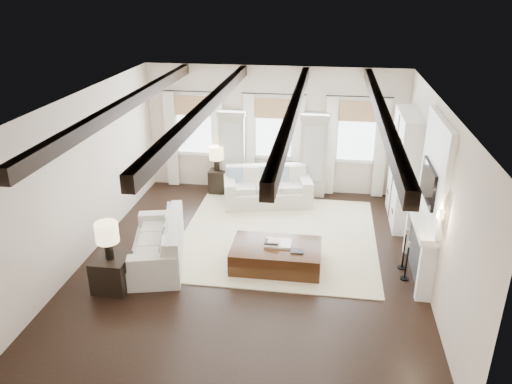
# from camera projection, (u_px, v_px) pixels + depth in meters

# --- Properties ---
(ground) EXTENTS (7.50, 7.50, 0.00)m
(ground) POSITION_uv_depth(u_px,v_px,m) (251.00, 261.00, 9.79)
(ground) COLOR black
(ground) RESTS_ON ground
(room_shell) EXTENTS (6.54, 7.54, 3.22)m
(room_shell) POSITION_uv_depth(u_px,v_px,m) (296.00, 158.00, 9.76)
(room_shell) COLOR beige
(room_shell) RESTS_ON ground
(area_rug) EXTENTS (4.12, 4.15, 0.02)m
(area_rug) POSITION_uv_depth(u_px,v_px,m) (278.00, 236.00, 10.74)
(area_rug) COLOR beige
(area_rug) RESTS_ON ground
(sofa_back) EXTENTS (2.26, 1.39, 0.90)m
(sofa_back) POSITION_uv_depth(u_px,v_px,m) (267.00, 189.00, 12.23)
(sofa_back) COLOR beige
(sofa_back) RESTS_ON ground
(sofa_left) EXTENTS (1.40, 2.21, 0.88)m
(sofa_left) POSITION_uv_depth(u_px,v_px,m) (161.00, 246.00, 9.64)
(sofa_left) COLOR beige
(sofa_left) RESTS_ON ground
(ottoman) EXTENTS (1.70, 1.06, 0.44)m
(ottoman) POSITION_uv_depth(u_px,v_px,m) (276.00, 256.00, 9.54)
(ottoman) COLOR black
(ottoman) RESTS_ON ground
(tray) EXTENTS (0.50, 0.38, 0.04)m
(tray) POSITION_uv_depth(u_px,v_px,m) (278.00, 243.00, 9.51)
(tray) COLOR white
(tray) RESTS_ON ottoman
(book_lower) EXTENTS (0.26, 0.20, 0.04)m
(book_lower) POSITION_uv_depth(u_px,v_px,m) (271.00, 242.00, 9.48)
(book_lower) COLOR #262628
(book_lower) RESTS_ON tray
(book_upper) EXTENTS (0.22, 0.17, 0.03)m
(book_upper) POSITION_uv_depth(u_px,v_px,m) (274.00, 241.00, 9.43)
(book_upper) COLOR beige
(book_upper) RESTS_ON book_lower
(book_loose) EXTENTS (0.24, 0.18, 0.03)m
(book_loose) POSITION_uv_depth(u_px,v_px,m) (297.00, 251.00, 9.24)
(book_loose) COLOR #262628
(book_loose) RESTS_ON ottoman
(side_table_front) EXTENTS (0.61, 0.61, 0.61)m
(side_table_front) POSITION_uv_depth(u_px,v_px,m) (112.00, 273.00, 8.84)
(side_table_front) COLOR black
(side_table_front) RESTS_ON ground
(lamp_front) EXTENTS (0.40, 0.40, 0.68)m
(lamp_front) POSITION_uv_depth(u_px,v_px,m) (107.00, 235.00, 8.54)
(lamp_front) COLOR black
(lamp_front) RESTS_ON side_table_front
(side_table_back) EXTENTS (0.41, 0.41, 0.61)m
(side_table_back) POSITION_uv_depth(u_px,v_px,m) (217.00, 181.00, 12.86)
(side_table_back) COLOR black
(side_table_back) RESTS_ON ground
(lamp_back) EXTENTS (0.36, 0.36, 0.63)m
(lamp_back) POSITION_uv_depth(u_px,v_px,m) (216.00, 155.00, 12.57)
(lamp_back) COLOR black
(lamp_back) RESTS_ON side_table_back
(candlestick_near) EXTENTS (0.16, 0.16, 0.78)m
(candlestick_near) POSITION_uv_depth(u_px,v_px,m) (406.00, 264.00, 9.10)
(candlestick_near) COLOR black
(candlestick_near) RESTS_ON ground
(candlestick_far) EXTENTS (0.17, 0.17, 0.84)m
(candlestick_far) POSITION_uv_depth(u_px,v_px,m) (404.00, 252.00, 9.43)
(candlestick_far) COLOR black
(candlestick_far) RESTS_ON ground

